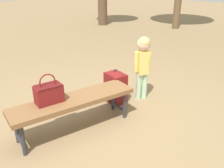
# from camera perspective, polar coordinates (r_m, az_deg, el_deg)

# --- Properties ---
(ground_plane) EXTENTS (40.00, 40.00, 0.00)m
(ground_plane) POSITION_cam_1_polar(r_m,az_deg,el_deg) (3.37, -2.67, -8.94)
(ground_plane) COLOR #8C704C
(ground_plane) RESTS_ON ground
(park_bench) EXTENTS (1.65, 0.79, 0.45)m
(park_bench) POSITION_cam_1_polar(r_m,az_deg,el_deg) (3.06, -9.04, -4.30)
(park_bench) COLOR brown
(park_bench) RESTS_ON ground
(handbag) EXTENTS (0.35, 0.25, 0.37)m
(handbag) POSITION_cam_1_polar(r_m,az_deg,el_deg) (2.94, -14.81, -2.05)
(handbag) COLOR maroon
(handbag) RESTS_ON park_bench
(child_standing) EXTENTS (0.25, 0.21, 1.03)m
(child_standing) POSITION_cam_1_polar(r_m,az_deg,el_deg) (3.75, 7.39, 6.05)
(child_standing) COLOR #B2D8B2
(child_standing) RESTS_ON ground
(backpack_large) EXTENTS (0.33, 0.37, 0.55)m
(backpack_large) POSITION_cam_1_polar(r_m,az_deg,el_deg) (3.77, 0.82, -0.44)
(backpack_large) COLOR maroon
(backpack_large) RESTS_ON ground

